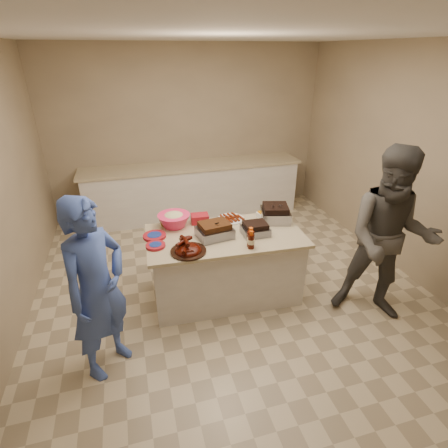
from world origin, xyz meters
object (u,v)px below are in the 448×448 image
object	(u,v)px
rib_platter	(188,252)
roasting_pan	(275,220)
coleslaw_bowl	(174,226)
bbq_bottle_b	(251,248)
plastic_cup	(164,226)
guest_gray	(372,311)
guest_blue	(112,362)
island	(225,294)
mustard_bottle	(203,231)
bbq_bottle_a	(250,246)

from	to	relation	value
rib_platter	roasting_pan	world-z (taller)	rib_platter
coleslaw_bowl	bbq_bottle_b	distance (m)	0.96
plastic_cup	guest_gray	world-z (taller)	plastic_cup
coleslaw_bowl	guest_blue	distance (m)	1.52
rib_platter	plastic_cup	distance (m)	0.65
roasting_pan	coleslaw_bowl	xyz separation A→B (m)	(-1.15, 0.16, 0.00)
island	coleslaw_bowl	size ratio (longest dim) A/B	4.66
roasting_pan	bbq_bottle_b	xyz separation A→B (m)	(-0.48, -0.52, 0.00)
mustard_bottle	island	bearing A→B (deg)	-35.78
rib_platter	bbq_bottle_b	distance (m)	0.62
coleslaw_bowl	mustard_bottle	size ratio (longest dim) A/B	2.95
island	guest_blue	bearing A→B (deg)	-149.10
roasting_pan	guest_blue	world-z (taller)	roasting_pan
bbq_bottle_a	bbq_bottle_b	distance (m)	0.03
rib_platter	roasting_pan	xyz separation A→B (m)	(1.10, 0.43, 0.00)
island	roasting_pan	bearing A→B (deg)	17.63
coleslaw_bowl	island	bearing A→B (deg)	-34.10
plastic_cup	guest_gray	bearing A→B (deg)	-28.19
rib_platter	mustard_bottle	size ratio (longest dim) A/B	2.90
island	roasting_pan	world-z (taller)	roasting_pan
rib_platter	guest_gray	world-z (taller)	rib_platter
bbq_bottle_b	guest_blue	size ratio (longest dim) A/B	0.12
bbq_bottle_a	guest_gray	world-z (taller)	bbq_bottle_a
bbq_bottle_a	guest_gray	bearing A→B (deg)	-17.94
island	guest_gray	bearing A→B (deg)	-24.01
rib_platter	guest_blue	bearing A→B (deg)	-152.58
island	coleslaw_bowl	xyz separation A→B (m)	(-0.50, 0.34, 0.80)
mustard_bottle	guest_gray	distance (m)	2.06
guest_gray	plastic_cup	bearing A→B (deg)	-174.94
coleslaw_bowl	plastic_cup	distance (m)	0.12
guest_blue	bbq_bottle_b	bearing A→B (deg)	-33.11
plastic_cup	guest_blue	distance (m)	1.49
mustard_bottle	bbq_bottle_b	bearing A→B (deg)	-53.23
island	guest_blue	xyz separation A→B (m)	(-1.28, -0.69, 0.00)
guest_gray	mustard_bottle	bearing A→B (deg)	-174.66
island	bbq_bottle_a	world-z (taller)	bbq_bottle_a
rib_platter	coleslaw_bowl	bearing A→B (deg)	94.74
rib_platter	plastic_cup	size ratio (longest dim) A/B	3.89
roasting_pan	guest_blue	xyz separation A→B (m)	(-1.93, -0.86, -0.80)
bbq_bottle_a	guest_gray	xyz separation A→B (m)	(1.30, -0.42, -0.80)
guest_gray	bbq_bottle_b	bearing A→B (deg)	-163.34
rib_platter	plastic_cup	xyz separation A→B (m)	(-0.16, 0.63, 0.00)
roasting_pan	bbq_bottle_b	size ratio (longest dim) A/B	1.68
island	bbq_bottle_b	xyz separation A→B (m)	(0.17, -0.35, 0.80)
bbq_bottle_b	mustard_bottle	size ratio (longest dim) A/B	1.57
roasting_pan	bbq_bottle_a	size ratio (longest dim) A/B	1.53
plastic_cup	mustard_bottle	bearing A→B (deg)	-29.32
island	rib_platter	xyz separation A→B (m)	(-0.45, -0.26, 0.80)
coleslaw_bowl	plastic_cup	size ratio (longest dim) A/B	3.95
guest_blue	coleslaw_bowl	bearing A→B (deg)	6.45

